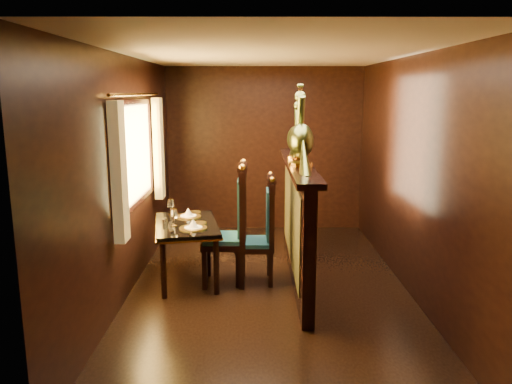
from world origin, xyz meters
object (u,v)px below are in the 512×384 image
at_px(dining_table, 186,229).
at_px(chair_left, 236,221).
at_px(peacock_left, 302,125).
at_px(peacock_right, 297,127).
at_px(chair_right, 264,226).

xyz_separation_m(dining_table, chair_left, (0.56, -0.11, 0.12)).
relative_size(chair_left, peacock_left, 1.64).
relative_size(peacock_left, peacock_right, 1.16).
xyz_separation_m(dining_table, chair_right, (0.88, -0.07, 0.04)).
distance_m(chair_right, peacock_right, 1.19).
height_order(dining_table, peacock_left, peacock_left).
xyz_separation_m(chair_right, peacock_left, (0.38, -0.24, 1.14)).
xyz_separation_m(dining_table, peacock_left, (1.26, -0.31, 1.18)).
bearing_deg(dining_table, chair_left, -21.35).
bearing_deg(peacock_right, dining_table, -167.64).
bearing_deg(dining_table, peacock_right, 1.67).
distance_m(peacock_left, peacock_right, 0.59).
relative_size(dining_table, peacock_right, 1.71).
xyz_separation_m(peacock_left, peacock_right, (0.00, 0.58, -0.06)).
distance_m(dining_table, chair_right, 0.89).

